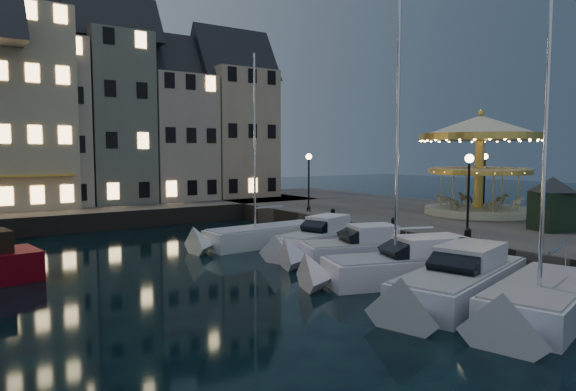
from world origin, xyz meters
TOP-DOWN VIEW (x-y plane):
  - ground at (0.00, 0.00)m, footprint 160.00×160.00m
  - quay_east at (14.00, 6.00)m, footprint 16.00×56.00m
  - quay_north at (-8.00, 28.00)m, footprint 44.00×12.00m
  - quaywall_e at (6.00, 6.00)m, footprint 0.15×44.00m
  - quaywall_n at (-6.00, 22.00)m, footprint 48.00×0.15m
  - streetlamp_b at (7.20, 1.00)m, footprint 0.44×0.44m
  - streetlamp_c at (7.20, 14.50)m, footprint 0.44×0.44m
  - streetlamp_d at (18.50, 8.00)m, footprint 0.44×0.44m
  - bollard_b at (6.60, 0.50)m, footprint 0.30×0.30m
  - bollard_c at (6.60, 5.50)m, footprint 0.30×0.30m
  - bollard_d at (6.60, 11.00)m, footprint 0.30×0.30m
  - townhouse_nc at (-8.00, 30.00)m, footprint 6.82×8.00m
  - townhouse_nd at (-2.25, 30.00)m, footprint 5.50×8.00m
  - townhouse_ne at (3.20, 30.00)m, footprint 6.16×8.00m
  - townhouse_nf at (9.25, 30.00)m, footprint 6.82×8.00m
  - motorboat_a at (1.59, -6.04)m, footprint 7.91×4.51m
  - motorboat_b at (1.20, -3.05)m, footprint 8.83×4.78m
  - motorboat_c at (1.45, -0.07)m, footprint 8.53×4.59m
  - motorboat_d at (2.00, 3.82)m, footprint 6.80×3.99m
  - motorboat_e at (2.46, 7.31)m, footprint 7.23×4.12m
  - motorboat_f at (0.68, 10.77)m, footprint 8.57×2.65m
  - carousel at (15.90, 6.61)m, footprint 8.19×8.19m
  - ticket_kiosk at (12.70, -0.28)m, footprint 2.84×2.84m

SIDE VIEW (x-z plane):
  - ground at x=0.00m, z-range 0.00..0.00m
  - motorboat_f at x=0.68m, z-range -5.15..6.20m
  - motorboat_a at x=1.59m, z-range -6.05..7.12m
  - motorboat_d at x=2.00m, z-range -0.44..1.71m
  - motorboat_e at x=2.46m, z-range -0.44..1.71m
  - motorboat_b at x=1.20m, z-range -0.43..1.72m
  - quay_east at x=14.00m, z-range 0.00..1.30m
  - quay_north at x=-8.00m, z-range 0.00..1.30m
  - quaywall_e at x=6.00m, z-range 0.00..1.30m
  - quaywall_n at x=-6.00m, z-range 0.00..1.30m
  - motorboat_c at x=1.45m, z-range -5.03..6.39m
  - bollard_b at x=6.60m, z-range 1.32..1.89m
  - bollard_c at x=6.60m, z-range 1.32..1.89m
  - bollard_d at x=6.60m, z-range 1.32..1.89m
  - ticket_kiosk at x=12.70m, z-range 1.61..4.94m
  - streetlamp_b at x=7.20m, z-range 1.93..6.10m
  - streetlamp_c at x=7.20m, z-range 1.93..6.10m
  - streetlamp_d at x=18.50m, z-range 1.93..6.10m
  - carousel at x=15.90m, z-range 2.44..9.60m
  - townhouse_ne at x=3.20m, z-range 1.38..14.18m
  - townhouse_nf at x=9.25m, z-range 1.38..15.18m
  - townhouse_nc at x=-8.00m, z-range 1.38..16.18m
  - townhouse_nd at x=-2.25m, z-range 1.38..17.18m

